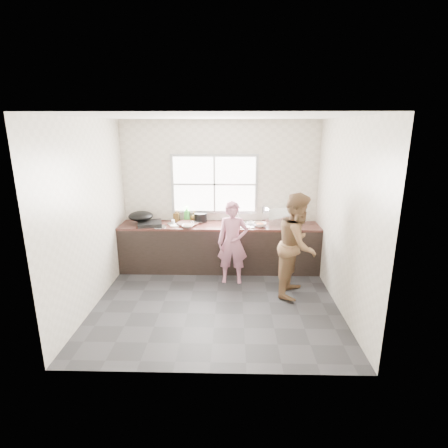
{
  "coord_description": "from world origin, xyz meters",
  "views": [
    {
      "loc": [
        0.24,
        -4.8,
        2.57
      ],
      "look_at": [
        0.1,
        0.65,
        1.05
      ],
      "focal_mm": 28.0,
      "sensor_mm": 36.0,
      "label": 1
    }
  ],
  "objects_px": {
    "bottle_brown_tall": "(176,216)",
    "wok": "(141,216)",
    "woman": "(233,245)",
    "bowl_held": "(251,223)",
    "bowl_mince": "(188,226)",
    "bottle_brown_short": "(194,217)",
    "black_pot": "(201,217)",
    "cutting_board": "(188,224)",
    "pot_lid_right": "(173,224)",
    "burner": "(150,224)",
    "plate_food": "(176,225)",
    "person_side": "(297,245)",
    "bowl_crabs": "(260,225)",
    "dish_rack": "(276,215)",
    "bottle_green": "(187,214)",
    "pot_lid_left": "(160,227)",
    "glass_jar": "(173,222)"
  },
  "relations": [
    {
      "from": "plate_food",
      "to": "wok",
      "type": "relative_size",
      "value": 0.46
    },
    {
      "from": "woman",
      "to": "bowl_held",
      "type": "height_order",
      "value": "woman"
    },
    {
      "from": "bowl_mince",
      "to": "wok",
      "type": "xyz_separation_m",
      "value": [
        -0.89,
        0.24,
        0.12
      ]
    },
    {
      "from": "black_pot",
      "to": "dish_rack",
      "type": "relative_size",
      "value": 0.56
    },
    {
      "from": "bowl_mince",
      "to": "plate_food",
      "type": "relative_size",
      "value": 1.02
    },
    {
      "from": "bowl_mince",
      "to": "bowl_crabs",
      "type": "bearing_deg",
      "value": 4.3
    },
    {
      "from": "cutting_board",
      "to": "bottle_brown_short",
      "type": "xyz_separation_m",
      "value": [
        0.09,
        0.25,
        0.06
      ]
    },
    {
      "from": "woman",
      "to": "bottle_brown_tall",
      "type": "xyz_separation_m",
      "value": [
        -1.06,
        0.78,
        0.31
      ]
    },
    {
      "from": "bowl_held",
      "to": "wok",
      "type": "bearing_deg",
      "value": 179.51
    },
    {
      "from": "bottle_brown_tall",
      "to": "person_side",
      "type": "bearing_deg",
      "value": -29.96
    },
    {
      "from": "bowl_mince",
      "to": "plate_food",
      "type": "distance_m",
      "value": 0.27
    },
    {
      "from": "bowl_mince",
      "to": "pot_lid_left",
      "type": "relative_size",
      "value": 0.86
    },
    {
      "from": "person_side",
      "to": "plate_food",
      "type": "relative_size",
      "value": 7.94
    },
    {
      "from": "pot_lid_left",
      "to": "bowl_mince",
      "type": "bearing_deg",
      "value": -1.23
    },
    {
      "from": "bowl_crabs",
      "to": "plate_food",
      "type": "bearing_deg",
      "value": 179.2
    },
    {
      "from": "black_pot",
      "to": "burner",
      "type": "bearing_deg",
      "value": -163.98
    },
    {
      "from": "cutting_board",
      "to": "woman",
      "type": "bearing_deg",
      "value": -33.23
    },
    {
      "from": "person_side",
      "to": "pot_lid_left",
      "type": "bearing_deg",
      "value": 92.45
    },
    {
      "from": "plate_food",
      "to": "pot_lid_right",
      "type": "bearing_deg",
      "value": 115.72
    },
    {
      "from": "glass_jar",
      "to": "black_pot",
      "type": "bearing_deg",
      "value": 23.37
    },
    {
      "from": "bottle_brown_tall",
      "to": "bottle_brown_short",
      "type": "height_order",
      "value": "bottle_brown_tall"
    },
    {
      "from": "person_side",
      "to": "plate_food",
      "type": "bearing_deg",
      "value": 87.64
    },
    {
      "from": "pot_lid_left",
      "to": "bottle_brown_short",
      "type": "bearing_deg",
      "value": 37.07
    },
    {
      "from": "bowl_held",
      "to": "glass_jar",
      "type": "bearing_deg",
      "value": -178.67
    },
    {
      "from": "burner",
      "to": "plate_food",
      "type": "bearing_deg",
      "value": -2.34
    },
    {
      "from": "black_pot",
      "to": "bottle_brown_tall",
      "type": "height_order",
      "value": "bottle_brown_tall"
    },
    {
      "from": "bowl_crabs",
      "to": "dish_rack",
      "type": "distance_m",
      "value": 0.42
    },
    {
      "from": "plate_food",
      "to": "black_pot",
      "type": "bearing_deg",
      "value": 32.91
    },
    {
      "from": "bottle_brown_tall",
      "to": "wok",
      "type": "height_order",
      "value": "wok"
    },
    {
      "from": "plate_food",
      "to": "pot_lid_right",
      "type": "height_order",
      "value": "plate_food"
    },
    {
      "from": "bottle_brown_short",
      "to": "pot_lid_right",
      "type": "relative_size",
      "value": 0.75
    },
    {
      "from": "plate_food",
      "to": "pot_lid_left",
      "type": "distance_m",
      "value": 0.29
    },
    {
      "from": "bottle_green",
      "to": "burner",
      "type": "height_order",
      "value": "bottle_green"
    },
    {
      "from": "bowl_mince",
      "to": "bottle_brown_tall",
      "type": "bearing_deg",
      "value": 121.34
    },
    {
      "from": "burner",
      "to": "bottle_brown_tall",
      "type": "bearing_deg",
      "value": 34.75
    },
    {
      "from": "cutting_board",
      "to": "pot_lid_right",
      "type": "distance_m",
      "value": 0.27
    },
    {
      "from": "dish_rack",
      "to": "pot_lid_right",
      "type": "relative_size",
      "value": 1.89
    },
    {
      "from": "person_side",
      "to": "bowl_held",
      "type": "height_order",
      "value": "person_side"
    },
    {
      "from": "black_pot",
      "to": "bottle_brown_tall",
      "type": "xyz_separation_m",
      "value": [
        -0.46,
        0.05,
        0.02
      ]
    },
    {
      "from": "bottle_brown_tall",
      "to": "pot_lid_left",
      "type": "height_order",
      "value": "bottle_brown_tall"
    },
    {
      "from": "bowl_mince",
      "to": "bowl_held",
      "type": "relative_size",
      "value": 1.04
    },
    {
      "from": "woman",
      "to": "dish_rack",
      "type": "height_order",
      "value": "woman"
    },
    {
      "from": "cutting_board",
      "to": "glass_jar",
      "type": "height_order",
      "value": "glass_jar"
    },
    {
      "from": "woman",
      "to": "cutting_board",
      "type": "distance_m",
      "value": 1.0
    },
    {
      "from": "dish_rack",
      "to": "glass_jar",
      "type": "bearing_deg",
      "value": 165.66
    },
    {
      "from": "dish_rack",
      "to": "pot_lid_left",
      "type": "bearing_deg",
      "value": 169.87
    },
    {
      "from": "wok",
      "to": "dish_rack",
      "type": "xyz_separation_m",
      "value": [
        2.46,
        0.12,
        0.01
      ]
    },
    {
      "from": "dish_rack",
      "to": "woman",
      "type": "bearing_deg",
      "value": -157.93
    },
    {
      "from": "bottle_brown_short",
      "to": "black_pot",
      "type": "bearing_deg",
      "value": -20.3
    },
    {
      "from": "cutting_board",
      "to": "burner",
      "type": "relative_size",
      "value": 0.95
    }
  ]
}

